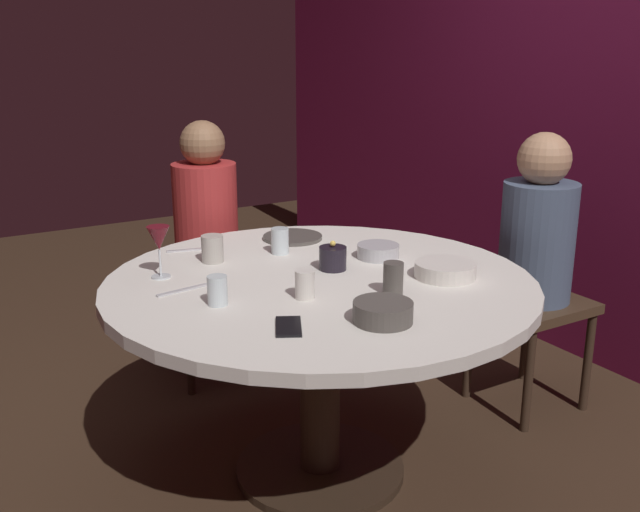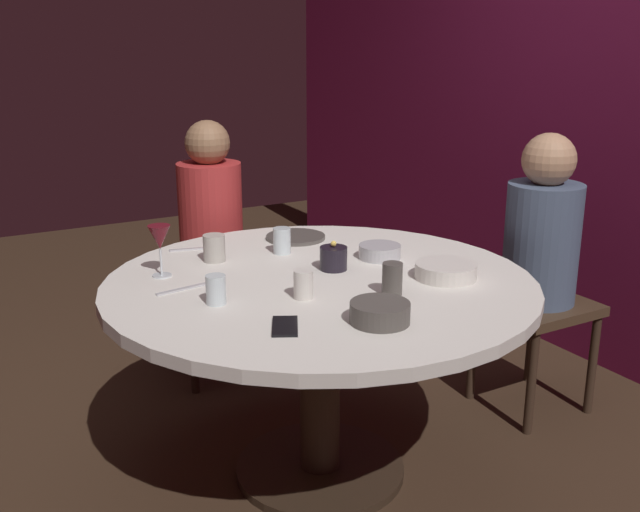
# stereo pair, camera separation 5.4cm
# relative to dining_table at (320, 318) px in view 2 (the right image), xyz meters

# --- Properties ---
(ground_plane) EXTENTS (8.00, 8.00, 0.00)m
(ground_plane) POSITION_rel_dining_table_xyz_m (0.00, 0.00, -0.59)
(ground_plane) COLOR #382619
(dining_table) EXTENTS (1.43, 1.43, 0.73)m
(dining_table) POSITION_rel_dining_table_xyz_m (0.00, 0.00, 0.00)
(dining_table) COLOR silver
(dining_table) RESTS_ON ground
(seated_diner_left) EXTENTS (0.40, 0.40, 1.16)m
(seated_diner_left) POSITION_rel_dining_table_xyz_m (-0.97, 0.00, 0.12)
(seated_diner_left) COLOR #3F2D1E
(seated_diner_left) RESTS_ON ground
(seated_diner_back) EXTENTS (0.40, 0.40, 1.15)m
(seated_diner_back) POSITION_rel_dining_table_xyz_m (0.00, 1.01, 0.12)
(seated_diner_back) COLOR #3F2D1E
(seated_diner_back) RESTS_ON ground
(candle_holder) EXTENTS (0.09, 0.09, 0.10)m
(candle_holder) POSITION_rel_dining_table_xyz_m (-0.07, 0.09, 0.18)
(candle_holder) COLOR black
(candle_holder) RESTS_ON dining_table
(wine_glass) EXTENTS (0.08, 0.08, 0.18)m
(wine_glass) POSITION_rel_dining_table_xyz_m (-0.29, -0.45, 0.27)
(wine_glass) COLOR silver
(wine_glass) RESTS_ON dining_table
(dinner_plate) EXTENTS (0.23, 0.23, 0.01)m
(dinner_plate) POSITION_rel_dining_table_xyz_m (-0.49, 0.17, 0.14)
(dinner_plate) COLOR #4C4742
(dinner_plate) RESTS_ON dining_table
(cell_phone) EXTENTS (0.16, 0.13, 0.01)m
(cell_phone) POSITION_rel_dining_table_xyz_m (0.32, -0.29, 0.14)
(cell_phone) COLOR black
(cell_phone) RESTS_ON dining_table
(bowl_serving_large) EXTENTS (0.15, 0.15, 0.05)m
(bowl_serving_large) POSITION_rel_dining_table_xyz_m (-0.10, 0.31, 0.16)
(bowl_serving_large) COLOR #B7B7BC
(bowl_serving_large) RESTS_ON dining_table
(bowl_salad_center) EXTENTS (0.20, 0.20, 0.05)m
(bowl_salad_center) POSITION_rel_dining_table_xyz_m (0.20, 0.37, 0.16)
(bowl_salad_center) COLOR silver
(bowl_salad_center) RESTS_ON dining_table
(bowl_small_white) EXTENTS (0.17, 0.17, 0.06)m
(bowl_small_white) POSITION_rel_dining_table_xyz_m (0.42, -0.04, 0.17)
(bowl_small_white) COLOR #4C4742
(bowl_small_white) RESTS_ON dining_table
(cup_near_candle) EXTENTS (0.08, 0.08, 0.10)m
(cup_near_candle) POSITION_rel_dining_table_xyz_m (-0.36, -0.23, 0.19)
(cup_near_candle) COLOR #B2ADA3
(cup_near_candle) RESTS_ON dining_table
(cup_by_left_diner) EXTENTS (0.06, 0.06, 0.09)m
(cup_by_left_diner) POSITION_rel_dining_table_xyz_m (0.13, -0.14, 0.18)
(cup_by_left_diner) COLOR silver
(cup_by_left_diner) RESTS_ON dining_table
(cup_by_right_diner) EXTENTS (0.06, 0.06, 0.10)m
(cup_by_right_diner) POSITION_rel_dining_table_xyz_m (0.24, 0.12, 0.19)
(cup_by_right_diner) COLOR #4C4742
(cup_by_right_diner) RESTS_ON dining_table
(cup_center_front) EXTENTS (0.06, 0.06, 0.09)m
(cup_center_front) POSITION_rel_dining_table_xyz_m (0.05, -0.39, 0.18)
(cup_center_front) COLOR silver
(cup_center_front) RESTS_ON dining_table
(cup_far_edge) EXTENTS (0.07, 0.07, 0.10)m
(cup_far_edge) POSITION_rel_dining_table_xyz_m (-0.33, 0.03, 0.18)
(cup_far_edge) COLOR silver
(cup_far_edge) RESTS_ON dining_table
(fork_near_plate) EXTENTS (0.06, 0.18, 0.01)m
(fork_near_plate) POSITION_rel_dining_table_xyz_m (-0.54, -0.24, 0.14)
(fork_near_plate) COLOR #B7B7BC
(fork_near_plate) RESTS_ON dining_table
(knife_near_plate) EXTENTS (0.04, 0.18, 0.01)m
(knife_near_plate) POSITION_rel_dining_table_xyz_m (-0.12, -0.43, 0.14)
(knife_near_plate) COLOR #B7B7BC
(knife_near_plate) RESTS_ON dining_table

